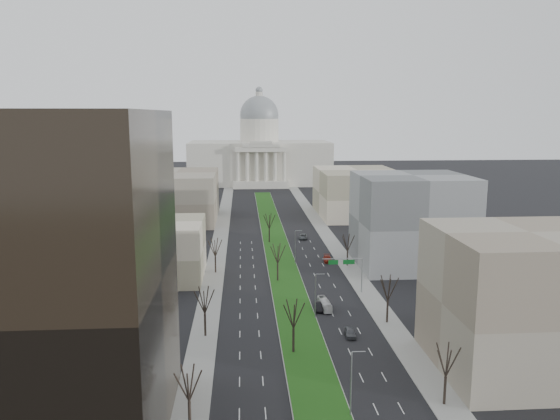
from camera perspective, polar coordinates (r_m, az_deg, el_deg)
name	(u,v)px	position (r m, az deg, el deg)	size (l,w,h in m)	color
ground	(276,243)	(170.63, -0.46, -3.42)	(600.00, 600.00, 0.00)	black
median	(276,243)	(169.63, -0.43, -3.46)	(8.00, 222.03, 0.20)	#999993
sidewalk_left	(216,265)	(146.28, -6.73, -5.74)	(5.00, 330.00, 0.15)	gray
sidewalk_right	(346,263)	(148.71, 6.93, -5.48)	(5.00, 330.00, 0.15)	gray
capitol	(260,155)	(316.29, -2.15, 5.75)	(80.00, 46.00, 55.00)	beige
building_glass_tower	(16,282)	(71.77, -25.90, -6.83)	(34.00, 30.00, 40.00)	black
building_beige_left	(149,250)	(136.57, -13.51, -4.08)	(26.00, 22.00, 14.00)	tan
building_tan_right	(524,301)	(93.37, 24.12, -8.70)	(26.00, 24.00, 22.00)	gray
building_grey_right	(411,221)	(147.21, 13.57, -1.08)	(28.00, 26.00, 24.00)	slate
building_far_left	(177,196)	(209.40, -10.76, 1.42)	(30.00, 40.00, 18.00)	gray
building_far_right	(357,193)	(217.63, 8.04, 1.81)	(30.00, 40.00, 18.00)	tan
tree_left_near	(189,383)	(72.01, -9.53, -17.36)	(5.10, 5.10, 9.18)	black
tree_left_mid	(205,299)	(99.40, -7.89, -9.21)	(5.40, 5.40, 9.72)	black
tree_left_far	(215,247)	(137.79, -6.80, -3.81)	(5.28, 5.28, 9.50)	black
tree_right_near	(447,359)	(80.07, 17.01, -14.68)	(5.16, 5.16, 9.29)	black
tree_right_mid	(388,287)	(106.50, 11.24, -7.91)	(5.52, 5.52, 9.94)	black
tree_right_far	(348,242)	(144.21, 7.09, -3.33)	(5.04, 5.04, 9.07)	black
tree_median_a	(294,313)	(92.01, 1.42, -10.72)	(5.40, 5.40, 9.72)	black
tree_median_b	(278,253)	(130.08, -0.24, -4.50)	(5.40, 5.40, 9.72)	black
tree_median_c	(269,221)	(169.04, -1.14, -1.12)	(5.40, 5.40, 9.72)	black
streetlamp_median_a	(352,383)	(75.59, 7.48, -17.44)	(1.90, 0.20, 9.16)	gray
streetlamp_median_b	(316,295)	(107.41, 3.75, -8.90)	(1.90, 0.20, 9.16)	gray
streetlamp_median_c	(296,246)	(145.57, 1.64, -3.82)	(1.90, 0.20, 9.16)	gray
mast_arm_signs	(350,267)	(122.75, 7.34, -5.90)	(9.12, 0.24, 8.09)	gray
car_grey_near	(350,332)	(101.45, 7.32, -12.56)	(1.80, 4.48, 1.53)	#494B50
car_black	(319,306)	(113.52, 4.12, -9.99)	(1.68, 4.82, 1.59)	black
car_red	(328,259)	(149.32, 4.99, -5.10)	(2.19, 5.38, 1.56)	maroon
car_grey_far	(303,237)	(175.61, 2.42, -2.79)	(2.53, 5.49, 1.53)	#505458
box_van	(325,304)	(114.18, 4.69, -9.78)	(1.67, 7.12, 1.98)	white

